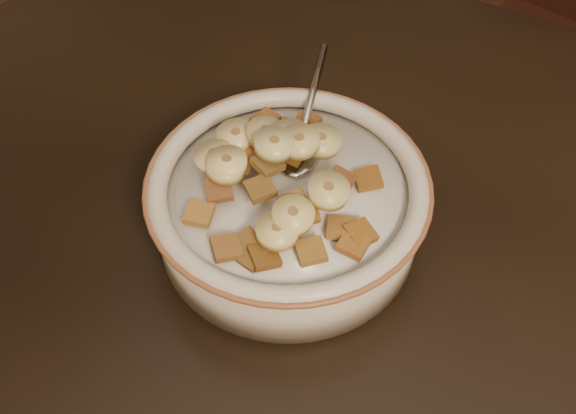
% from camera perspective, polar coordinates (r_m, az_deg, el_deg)
% --- Properties ---
extents(table, '(1.41, 0.92, 0.04)m').
position_cam_1_polar(table, '(0.52, 22.60, -16.65)').
color(table, black).
rests_on(table, floor).
extents(cereal_bowl, '(0.21, 0.21, 0.05)m').
position_cam_1_polar(cereal_bowl, '(0.52, -0.00, -0.30)').
color(cereal_bowl, beige).
rests_on(cereal_bowl, table).
extents(milk, '(0.18, 0.18, 0.00)m').
position_cam_1_polar(milk, '(0.50, -0.00, 1.55)').
color(milk, silver).
rests_on(milk, cereal_bowl).
extents(spoon, '(0.05, 0.06, 0.01)m').
position_cam_1_polar(spoon, '(0.52, 0.80, 4.64)').
color(spoon, '#A0A0A0').
rests_on(spoon, cereal_bowl).
extents(cereal_square_0, '(0.03, 0.03, 0.01)m').
position_cam_1_polar(cereal_square_0, '(0.46, 2.07, -3.95)').
color(cereal_square_0, '#9D6921').
rests_on(cereal_square_0, milk).
extents(cereal_square_1, '(0.03, 0.03, 0.01)m').
position_cam_1_polar(cereal_square_1, '(0.47, 1.49, -0.39)').
color(cereal_square_1, '#965E20').
rests_on(cereal_square_1, milk).
extents(cereal_square_2, '(0.03, 0.03, 0.01)m').
position_cam_1_polar(cereal_square_2, '(0.49, -6.17, 1.52)').
color(cereal_square_2, brown).
rests_on(cereal_square_2, milk).
extents(cereal_square_3, '(0.02, 0.02, 0.01)m').
position_cam_1_polar(cereal_square_3, '(0.55, 1.66, 7.42)').
color(cereal_square_3, brown).
rests_on(cereal_square_3, milk).
extents(cereal_square_4, '(0.03, 0.03, 0.01)m').
position_cam_1_polar(cereal_square_4, '(0.51, -3.56, 4.67)').
color(cereal_square_4, '#9C582A').
rests_on(cereal_square_4, milk).
extents(cereal_square_5, '(0.02, 0.02, 0.01)m').
position_cam_1_polar(cereal_square_5, '(0.46, -3.29, -4.27)').
color(cereal_square_5, brown).
rests_on(cereal_square_5, milk).
extents(cereal_square_6, '(0.03, 0.03, 0.01)m').
position_cam_1_polar(cereal_square_6, '(0.49, -1.81, 3.85)').
color(cereal_square_6, brown).
rests_on(cereal_square_6, milk).
extents(cereal_square_7, '(0.03, 0.03, 0.01)m').
position_cam_1_polar(cereal_square_7, '(0.46, -5.51, -3.63)').
color(cereal_square_7, brown).
rests_on(cereal_square_7, milk).
extents(cereal_square_8, '(0.03, 0.03, 0.01)m').
position_cam_1_polar(cereal_square_8, '(0.51, -4.33, 4.28)').
color(cereal_square_8, '#905C2C').
rests_on(cereal_square_8, milk).
extents(cereal_square_9, '(0.03, 0.03, 0.01)m').
position_cam_1_polar(cereal_square_9, '(0.53, 3.02, 6.16)').
color(cereal_square_9, '#985519').
rests_on(cereal_square_9, milk).
extents(cereal_square_10, '(0.02, 0.02, 0.01)m').
position_cam_1_polar(cereal_square_10, '(0.46, 5.84, -3.32)').
color(cereal_square_10, brown).
rests_on(cereal_square_10, milk).
extents(cereal_square_11, '(0.02, 0.02, 0.01)m').
position_cam_1_polar(cereal_square_11, '(0.52, -5.01, 4.99)').
color(cereal_square_11, brown).
rests_on(cereal_square_11, milk).
extents(cereal_square_12, '(0.03, 0.03, 0.01)m').
position_cam_1_polar(cereal_square_12, '(0.47, 6.46, -2.34)').
color(cereal_square_12, '#955819').
rests_on(cereal_square_12, milk).
extents(cereal_square_13, '(0.03, 0.03, 0.01)m').
position_cam_1_polar(cereal_square_13, '(0.48, -2.49, 1.64)').
color(cereal_square_13, brown).
rests_on(cereal_square_13, milk).
extents(cereal_square_14, '(0.03, 0.03, 0.01)m').
position_cam_1_polar(cereal_square_14, '(0.45, -2.11, -4.42)').
color(cereal_square_14, brown).
rests_on(cereal_square_14, milk).
extents(cereal_square_15, '(0.03, 0.03, 0.01)m').
position_cam_1_polar(cereal_square_15, '(0.47, 0.56, 0.22)').
color(cereal_square_15, brown).
rests_on(cereal_square_15, milk).
extents(cereal_square_16, '(0.03, 0.03, 0.01)m').
position_cam_1_polar(cereal_square_16, '(0.53, -2.72, 6.64)').
color(cereal_square_16, brown).
rests_on(cereal_square_16, milk).
extents(cereal_square_17, '(0.03, 0.03, 0.01)m').
position_cam_1_polar(cereal_square_17, '(0.55, -2.00, 7.78)').
color(cereal_square_17, brown).
rests_on(cereal_square_17, milk).
extents(cereal_square_18, '(0.03, 0.03, 0.01)m').
position_cam_1_polar(cereal_square_18, '(0.46, -3.70, -3.28)').
color(cereal_square_18, brown).
rests_on(cereal_square_18, milk).
extents(cereal_square_19, '(0.03, 0.03, 0.01)m').
position_cam_1_polar(cereal_square_19, '(0.46, 0.19, -1.09)').
color(cereal_square_19, brown).
rests_on(cereal_square_19, milk).
extents(cereal_square_20, '(0.03, 0.03, 0.01)m').
position_cam_1_polar(cereal_square_20, '(0.47, 4.75, -1.82)').
color(cereal_square_20, '#935B23').
rests_on(cereal_square_20, milk).
extents(cereal_square_21, '(0.03, 0.03, 0.01)m').
position_cam_1_polar(cereal_square_21, '(0.51, 7.16, 2.54)').
color(cereal_square_21, brown).
rests_on(cereal_square_21, milk).
extents(cereal_square_22, '(0.02, 0.02, 0.01)m').
position_cam_1_polar(cereal_square_22, '(0.53, -1.62, 6.64)').
color(cereal_square_22, brown).
rests_on(cereal_square_22, milk).
extents(cereal_square_23, '(0.02, 0.02, 0.01)m').
position_cam_1_polar(cereal_square_23, '(0.48, -7.90, -0.58)').
color(cereal_square_23, olive).
rests_on(cereal_square_23, milk).
extents(cereal_square_24, '(0.02, 0.02, 0.01)m').
position_cam_1_polar(cereal_square_24, '(0.50, -4.41, 4.05)').
color(cereal_square_24, brown).
rests_on(cereal_square_24, milk).
extents(cereal_square_25, '(0.02, 0.02, 0.01)m').
position_cam_1_polar(cereal_square_25, '(0.49, 4.77, 2.41)').
color(cereal_square_25, brown).
rests_on(cereal_square_25, milk).
extents(cereal_square_26, '(0.02, 0.02, 0.01)m').
position_cam_1_polar(cereal_square_26, '(0.50, 0.32, 4.89)').
color(cereal_square_26, brown).
rests_on(cereal_square_26, milk).
extents(cereal_square_27, '(0.02, 0.02, 0.01)m').
position_cam_1_polar(cereal_square_27, '(0.54, 0.07, 6.77)').
color(cereal_square_27, brown).
rests_on(cereal_square_27, milk).
extents(banana_slice_0, '(0.04, 0.04, 0.01)m').
position_cam_1_polar(banana_slice_0, '(0.49, -5.57, 3.54)').
color(banana_slice_0, '#D1C56E').
rests_on(banana_slice_0, milk).
extents(banana_slice_1, '(0.04, 0.04, 0.01)m').
position_cam_1_polar(banana_slice_1, '(0.49, -5.44, 3.94)').
color(banana_slice_1, '#EFDF8F').
rests_on(banana_slice_1, milk).
extents(banana_slice_2, '(0.04, 0.04, 0.01)m').
position_cam_1_polar(banana_slice_2, '(0.49, 0.27, 6.33)').
color(banana_slice_2, '#CEC081').
rests_on(banana_slice_2, milk).
extents(banana_slice_3, '(0.03, 0.03, 0.01)m').
position_cam_1_polar(banana_slice_3, '(0.45, -0.96, -2.14)').
color(banana_slice_3, '#F9E085').
rests_on(banana_slice_3, milk).
extents(banana_slice_4, '(0.04, 0.04, 0.02)m').
position_cam_1_polar(banana_slice_4, '(0.51, -1.99, 6.53)').
color(banana_slice_4, '#CDBF6E').
rests_on(banana_slice_4, milk).
extents(banana_slice_5, '(0.04, 0.04, 0.02)m').
position_cam_1_polar(banana_slice_5, '(0.46, 3.61, 1.46)').
color(banana_slice_5, '#F3E282').
rests_on(banana_slice_5, milk).
extents(banana_slice_6, '(0.04, 0.04, 0.01)m').
position_cam_1_polar(banana_slice_6, '(0.46, 0.46, -0.75)').
color(banana_slice_6, '#D5C06B').
rests_on(banana_slice_6, milk).
extents(banana_slice_7, '(0.04, 0.04, 0.02)m').
position_cam_1_polar(banana_slice_7, '(0.50, -6.64, 4.48)').
color(banana_slice_7, '#F9D98C').
rests_on(banana_slice_7, milk).
extents(banana_slice_8, '(0.04, 0.04, 0.01)m').
position_cam_1_polar(banana_slice_8, '(0.49, -1.20, 5.61)').
color(banana_slice_8, '#D0C389').
rests_on(banana_slice_8, milk).
extents(banana_slice_9, '(0.04, 0.04, 0.02)m').
position_cam_1_polar(banana_slice_9, '(0.51, 3.01, 5.90)').
color(banana_slice_9, '#CDBF71').
rests_on(banana_slice_9, milk).
extents(banana_slice_10, '(0.04, 0.04, 0.01)m').
position_cam_1_polar(banana_slice_10, '(0.52, -4.64, 6.32)').
color(banana_slice_10, '#D3C16C').
rests_on(banana_slice_10, milk).
extents(banana_slice_11, '(0.04, 0.04, 0.01)m').
position_cam_1_polar(banana_slice_11, '(0.49, 1.01, 5.84)').
color(banana_slice_11, '#E8DC7D').
rests_on(banana_slice_11, milk).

